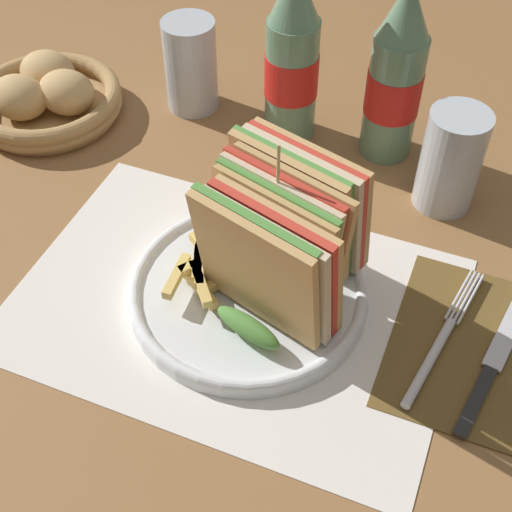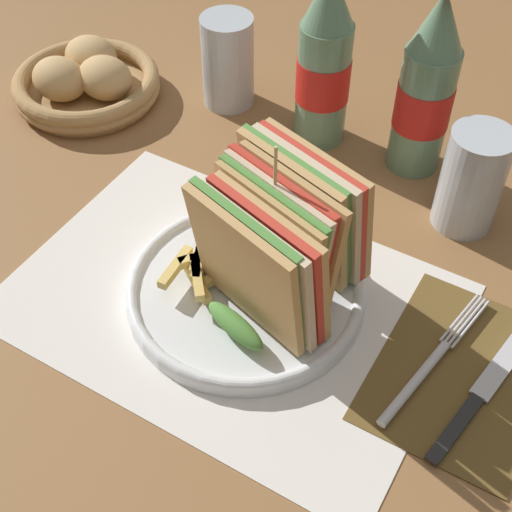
% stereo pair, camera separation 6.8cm
% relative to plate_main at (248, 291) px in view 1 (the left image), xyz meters
% --- Properties ---
extents(ground_plane, '(4.00, 4.00, 0.00)m').
position_rel_plate_main_xyz_m(ground_plane, '(0.02, -0.03, -0.01)').
color(ground_plane, olive).
extents(placemat, '(0.42, 0.29, 0.00)m').
position_rel_plate_main_xyz_m(placemat, '(-0.01, -0.01, -0.01)').
color(placemat, silver).
rests_on(placemat, ground_plane).
extents(plate_main, '(0.23, 0.23, 0.02)m').
position_rel_plate_main_xyz_m(plate_main, '(0.00, 0.00, 0.00)').
color(plate_main, white).
rests_on(plate_main, ground_plane).
extents(club_sandwich, '(0.14, 0.18, 0.17)m').
position_rel_plate_main_xyz_m(club_sandwich, '(0.03, 0.01, 0.07)').
color(club_sandwich, tan).
rests_on(club_sandwich, plate_main).
extents(fries_pile, '(0.10, 0.09, 0.02)m').
position_rel_plate_main_xyz_m(fries_pile, '(-0.04, -0.00, 0.02)').
color(fries_pile, '#E5C166').
rests_on(fries_pile, plate_main).
extents(napkin, '(0.14, 0.19, 0.00)m').
position_rel_plate_main_xyz_m(napkin, '(0.21, 0.02, -0.01)').
color(napkin, brown).
rests_on(napkin, ground_plane).
extents(fork, '(0.04, 0.18, 0.01)m').
position_rel_plate_main_xyz_m(fork, '(0.18, 0.00, -0.00)').
color(fork, silver).
rests_on(fork, napkin).
extents(knife, '(0.05, 0.20, 0.00)m').
position_rel_plate_main_xyz_m(knife, '(0.24, 0.02, -0.00)').
color(knife, black).
rests_on(knife, napkin).
extents(coke_bottle_near, '(0.06, 0.06, 0.24)m').
position_rel_plate_main_xyz_m(coke_bottle_near, '(-0.05, 0.26, 0.09)').
color(coke_bottle_near, slate).
rests_on(coke_bottle_near, ground_plane).
extents(coke_bottle_far, '(0.06, 0.06, 0.24)m').
position_rel_plate_main_xyz_m(coke_bottle_far, '(0.06, 0.27, 0.09)').
color(coke_bottle_far, slate).
rests_on(coke_bottle_far, ground_plane).
extents(glass_near, '(0.06, 0.06, 0.12)m').
position_rel_plate_main_xyz_m(glass_near, '(0.15, 0.21, 0.04)').
color(glass_near, silver).
rests_on(glass_near, ground_plane).
extents(glass_far, '(0.06, 0.06, 0.12)m').
position_rel_plate_main_xyz_m(glass_far, '(-0.19, 0.27, 0.04)').
color(glass_far, silver).
rests_on(glass_far, ground_plane).
extents(bread_basket, '(0.19, 0.19, 0.07)m').
position_rel_plate_main_xyz_m(bread_basket, '(-0.35, 0.19, 0.01)').
color(bread_basket, '#AD8451').
rests_on(bread_basket, ground_plane).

